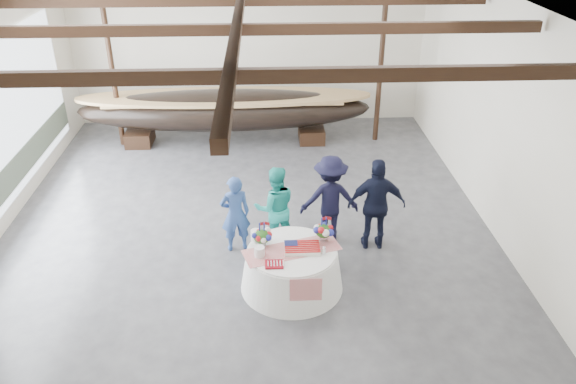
{
  "coord_description": "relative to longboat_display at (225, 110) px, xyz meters",
  "views": [
    {
      "loc": [
        0.36,
        -10.07,
        6.24
      ],
      "look_at": [
        0.81,
        -0.73,
        1.14
      ],
      "focal_mm": 35.0,
      "sensor_mm": 36.0,
      "label": 1
    }
  ],
  "objects": [
    {
      "name": "banquet_table",
      "position": [
        1.47,
        -6.49,
        -0.56
      ],
      "size": [
        1.8,
        1.8,
        0.77
      ],
      "color": "white",
      "rests_on": "ground"
    },
    {
      "name": "longboat_display",
      "position": [
        0.0,
        0.0,
        0.0
      ],
      "size": [
        7.89,
        1.58,
        1.48
      ],
      "color": "black",
      "rests_on": "ground"
    },
    {
      "name": "ceiling",
      "position": [
        0.66,
        -4.36,
        3.56
      ],
      "size": [
        10.0,
        12.0,
        0.01
      ],
      "primitive_type": "cube",
      "color": "white",
      "rests_on": "wall_back"
    },
    {
      "name": "open_bay",
      "position": [
        -4.29,
        -3.36,
        0.88
      ],
      "size": [
        0.03,
        7.0,
        3.2
      ],
      "color": "silver",
      "rests_on": "ground"
    },
    {
      "name": "guest_woman_blue",
      "position": [
        0.46,
        -5.25,
        -0.16
      ],
      "size": [
        0.64,
        0.49,
        1.57
      ],
      "primitive_type": "imported",
      "rotation": [
        0.0,
        0.0,
        3.36
      ],
      "color": "navy",
      "rests_on": "ground"
    },
    {
      "name": "wall_right",
      "position": [
        5.66,
        -4.36,
        1.31
      ],
      "size": [
        0.02,
        12.0,
        4.5
      ],
      "primitive_type": "cube",
      "color": "silver",
      "rests_on": "ground"
    },
    {
      "name": "wall_front",
      "position": [
        0.66,
        -10.36,
        1.31
      ],
      "size": [
        10.0,
        0.02,
        4.5
      ],
      "primitive_type": "cube",
      "color": "silver",
      "rests_on": "ground"
    },
    {
      "name": "tabletop_items",
      "position": [
        1.45,
        -6.36,
        -0.02
      ],
      "size": [
        1.75,
        1.04,
        0.4
      ],
      "color": "#B41218",
      "rests_on": "banquet_table"
    },
    {
      "name": "wall_back",
      "position": [
        0.66,
        1.64,
        1.31
      ],
      "size": [
        10.0,
        0.02,
        4.5
      ],
      "primitive_type": "cube",
      "color": "silver",
      "rests_on": "ground"
    },
    {
      "name": "pavilion_structure",
      "position": [
        0.66,
        -3.6,
        3.06
      ],
      "size": [
        9.8,
        11.76,
        4.5
      ],
      "color": "black",
      "rests_on": "ground"
    },
    {
      "name": "guest_man_right",
      "position": [
        3.14,
        -5.3,
        -0.01
      ],
      "size": [
        1.12,
        0.5,
        1.87
      ],
      "primitive_type": "imported",
      "rotation": [
        0.0,
        0.0,
        3.1
      ],
      "color": "black",
      "rests_on": "ground"
    },
    {
      "name": "guest_man_left",
      "position": [
        2.3,
        -4.95,
        -0.05
      ],
      "size": [
        1.17,
        0.7,
        1.79
      ],
      "primitive_type": "imported",
      "rotation": [
        0.0,
        0.0,
        3.17
      ],
      "color": "black",
      "rests_on": "ground"
    },
    {
      "name": "floor",
      "position": [
        0.66,
        -4.36,
        -0.94
      ],
      "size": [
        10.0,
        12.0,
        0.01
      ],
      "primitive_type": "cube",
      "color": "#3D3D42",
      "rests_on": "ground"
    },
    {
      "name": "guest_woman_teal",
      "position": [
        1.22,
        -5.16,
        -0.1
      ],
      "size": [
        0.9,
        0.75,
        1.69
      ],
      "primitive_type": "imported",
      "rotation": [
        0.0,
        0.0,
        3.28
      ],
      "color": "teal",
      "rests_on": "ground"
    }
  ]
}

